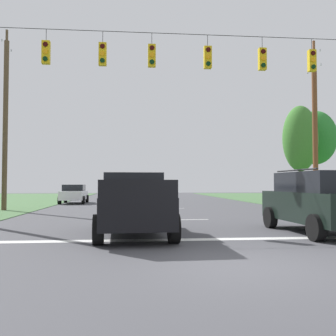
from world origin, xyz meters
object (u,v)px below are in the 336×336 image
at_px(distant_car_crossing_white, 74,194).
at_px(utility_pole_near_left, 5,122).
at_px(suv_black, 319,200).
at_px(tree_roadside_far_right, 316,138).
at_px(overhead_signal_span, 186,106).
at_px(pickup_truck, 133,204).
at_px(utility_pole_mid_right, 315,125).
at_px(tree_roadside_right, 300,139).

bearing_deg(distant_car_crossing_white, utility_pole_near_left, -109.54).
distance_m(distant_car_crossing_white, utility_pole_near_left, 9.72).
xyz_separation_m(suv_black, tree_roadside_far_right, (9.57, 19.36, 4.43)).
height_order(overhead_signal_span, pickup_truck, overhead_signal_span).
xyz_separation_m(suv_black, utility_pole_near_left, (-13.60, 11.73, 4.22)).
relative_size(pickup_truck, suv_black, 1.13).
xyz_separation_m(distant_car_crossing_white, utility_pole_mid_right, (15.95, -9.12, 4.42)).
distance_m(overhead_signal_span, tree_roadside_right, 16.93).
bearing_deg(tree_roadside_right, overhead_signal_span, -130.13).
bearing_deg(distant_car_crossing_white, utility_pole_mid_right, -29.75).
distance_m(pickup_truck, utility_pole_near_left, 14.41).
height_order(pickup_truck, utility_pole_mid_right, utility_pole_mid_right).
bearing_deg(suv_black, pickup_truck, 177.28).
xyz_separation_m(utility_pole_mid_right, utility_pole_near_left, (-18.83, 1.00, 0.07)).
bearing_deg(utility_pole_near_left, overhead_signal_span, -37.97).
bearing_deg(pickup_truck, overhead_signal_span, 59.85).
xyz_separation_m(suv_black, utility_pole_mid_right, (5.24, 10.74, 4.15)).
relative_size(pickup_truck, tree_roadside_far_right, 0.70).
bearing_deg(pickup_truck, utility_pole_mid_right, 43.00).
bearing_deg(overhead_signal_span, distant_car_crossing_white, 113.73).
height_order(distant_car_crossing_white, utility_pole_near_left, utility_pole_near_left).
relative_size(distant_car_crossing_white, utility_pole_near_left, 0.40).
distance_m(pickup_truck, suv_black, 5.98).
xyz_separation_m(utility_pole_mid_right, tree_roadside_far_right, (4.33, 8.63, 0.28)).
height_order(overhead_signal_span, utility_pole_mid_right, utility_pole_mid_right).
distance_m(suv_black, tree_roadside_far_right, 22.05).
bearing_deg(utility_pole_mid_right, distant_car_crossing_white, 150.25).
bearing_deg(distant_car_crossing_white, overhead_signal_span, -66.27).
relative_size(overhead_signal_span, tree_roadside_far_right, 2.27).
height_order(pickup_truck, distant_car_crossing_white, pickup_truck).
xyz_separation_m(utility_pole_near_left, tree_roadside_right, (20.73, 5.28, -0.16)).
xyz_separation_m(utility_pole_near_left, tree_roadside_far_right, (23.17, 7.63, 0.21)).
xyz_separation_m(overhead_signal_span, utility_pole_near_left, (-9.82, 7.67, 0.39)).
height_order(pickup_truck, tree_roadside_right, tree_roadside_right).
bearing_deg(overhead_signal_span, utility_pole_mid_right, 36.50).
relative_size(suv_black, utility_pole_mid_right, 0.46).
bearing_deg(overhead_signal_span, pickup_truck, -120.15).
bearing_deg(pickup_truck, suv_black, -2.72).
relative_size(distant_car_crossing_white, tree_roadside_far_right, 0.55).
distance_m(pickup_truck, utility_pole_mid_right, 15.90).
height_order(suv_black, tree_roadside_far_right, tree_roadside_far_right).
relative_size(pickup_truck, utility_pole_mid_right, 0.52).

